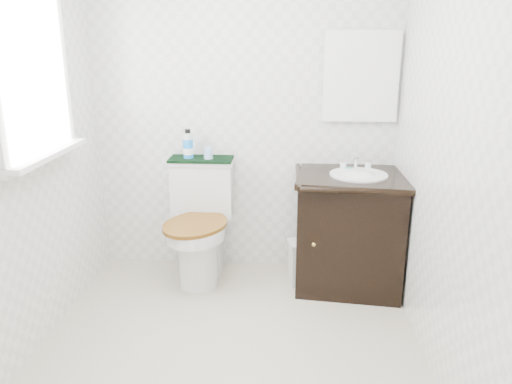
# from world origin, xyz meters

# --- Properties ---
(floor) EXTENTS (2.40, 2.40, 0.00)m
(floor) POSITION_xyz_m (0.00, 0.00, 0.00)
(floor) COLOR beige
(floor) RESTS_ON ground
(wall_back) EXTENTS (2.40, 0.00, 2.40)m
(wall_back) POSITION_xyz_m (0.00, 1.20, 1.20)
(wall_back) COLOR silver
(wall_back) RESTS_ON ground
(wall_front) EXTENTS (2.40, 0.00, 2.40)m
(wall_front) POSITION_xyz_m (0.00, -1.20, 1.20)
(wall_front) COLOR silver
(wall_front) RESTS_ON ground
(wall_left) EXTENTS (0.00, 2.40, 2.40)m
(wall_left) POSITION_xyz_m (-1.10, 0.00, 1.20)
(wall_left) COLOR silver
(wall_left) RESTS_ON ground
(wall_right) EXTENTS (0.00, 2.40, 2.40)m
(wall_right) POSITION_xyz_m (1.10, 0.00, 1.20)
(wall_right) COLOR silver
(wall_right) RESTS_ON ground
(window) EXTENTS (0.02, 0.70, 0.90)m
(window) POSITION_xyz_m (-1.07, 0.25, 1.55)
(window) COLOR white
(window) RESTS_ON wall_left
(mirror) EXTENTS (0.50, 0.02, 0.60)m
(mirror) POSITION_xyz_m (0.82, 1.18, 1.45)
(mirror) COLOR silver
(mirror) RESTS_ON wall_back
(toilet) EXTENTS (0.53, 0.70, 0.86)m
(toilet) POSITION_xyz_m (-0.31, 0.96, 0.38)
(toilet) COLOR silver
(toilet) RESTS_ON floor
(vanity) EXTENTS (0.81, 0.71, 0.92)m
(vanity) POSITION_xyz_m (0.77, 0.90, 0.43)
(vanity) COLOR black
(vanity) RESTS_ON floor
(trash_bin) EXTENTS (0.25, 0.22, 0.32)m
(trash_bin) POSITION_xyz_m (0.45, 0.90, 0.16)
(trash_bin) COLOR silver
(trash_bin) RESTS_ON floor
(towel) EXTENTS (0.46, 0.22, 0.02)m
(towel) POSITION_xyz_m (-0.31, 1.09, 0.87)
(towel) COLOR black
(towel) RESTS_ON toilet
(mouthwash_bottle) EXTENTS (0.07, 0.07, 0.21)m
(mouthwash_bottle) POSITION_xyz_m (-0.40, 1.08, 0.97)
(mouthwash_bottle) COLOR #1C87EF
(mouthwash_bottle) RESTS_ON towel
(cup) EXTENTS (0.07, 0.07, 0.08)m
(cup) POSITION_xyz_m (-0.25, 1.07, 0.92)
(cup) COLOR #82ADD4
(cup) RESTS_ON towel
(soap_bar) EXTENTS (0.07, 0.04, 0.02)m
(soap_bar) POSITION_xyz_m (0.75, 1.03, 0.83)
(soap_bar) COLOR teal
(soap_bar) RESTS_ON vanity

